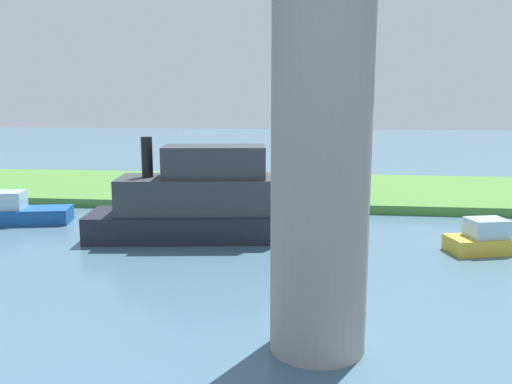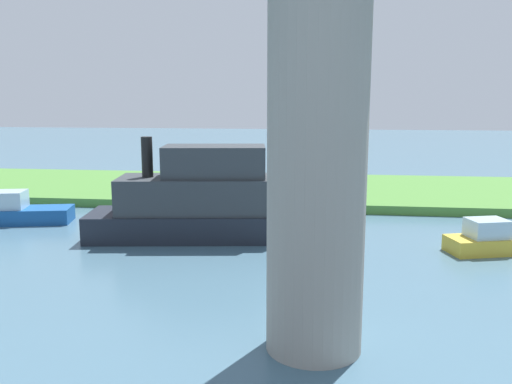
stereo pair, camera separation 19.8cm
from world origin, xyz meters
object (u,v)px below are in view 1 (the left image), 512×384
(riverboat_paddlewheel, at_px, (196,201))
(motorboat_white, at_px, (495,240))
(person_on_bank, at_px, (293,182))
(mooring_post, at_px, (277,193))
(skiff_small, at_px, (204,209))
(houseboat_blue, at_px, (17,212))
(bridge_pylon, at_px, (321,130))

(riverboat_paddlewheel, relative_size, motorboat_white, 2.08)
(person_on_bank, xyz_separation_m, riverboat_paddlewheel, (3.93, 8.89, 0.48))
(mooring_post, height_order, skiff_small, mooring_post)
(skiff_small, xyz_separation_m, houseboat_blue, (9.10, 2.33, 0.12))
(mooring_post, bearing_deg, skiff_small, 36.93)
(person_on_bank, xyz_separation_m, skiff_small, (4.40, 4.84, -0.74))
(mooring_post, bearing_deg, motorboat_white, 141.49)
(person_on_bank, height_order, mooring_post, person_on_bank)
(bridge_pylon, height_order, mooring_post, bridge_pylon)
(bridge_pylon, xyz_separation_m, motorboat_white, (-7.24, -9.46, -4.98))
(person_on_bank, xyz_separation_m, houseboat_blue, (13.51, 7.17, -0.62))
(skiff_small, height_order, houseboat_blue, houseboat_blue)
(motorboat_white, bearing_deg, riverboat_paddlewheel, -3.60)
(mooring_post, relative_size, houseboat_blue, 0.16)
(riverboat_paddlewheel, height_order, motorboat_white, riverboat_paddlewheel)
(mooring_post, bearing_deg, riverboat_paddlewheel, 65.05)
(bridge_pylon, bearing_deg, motorboat_white, -127.40)
(mooring_post, bearing_deg, bridge_pylon, 97.66)
(bridge_pylon, xyz_separation_m, houseboat_blue, (15.03, -11.98, -4.90))
(bridge_pylon, xyz_separation_m, skiff_small, (5.93, -14.31, -5.02))
(riverboat_paddlewheel, bearing_deg, bridge_pylon, 117.97)
(person_on_bank, distance_m, skiff_small, 6.58)
(mooring_post, xyz_separation_m, motorboat_white, (-9.53, 7.58, -0.41))
(mooring_post, relative_size, skiff_small, 0.20)
(riverboat_paddlewheel, height_order, skiff_small, riverboat_paddlewheel)
(skiff_small, bearing_deg, motorboat_white, 159.78)
(mooring_post, relative_size, motorboat_white, 0.18)
(riverboat_paddlewheel, relative_size, houseboat_blue, 1.79)
(riverboat_paddlewheel, distance_m, motorboat_white, 12.77)
(motorboat_white, bearing_deg, bridge_pylon, 52.60)
(person_on_bank, relative_size, motorboat_white, 0.31)
(mooring_post, distance_m, houseboat_blue, 13.71)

